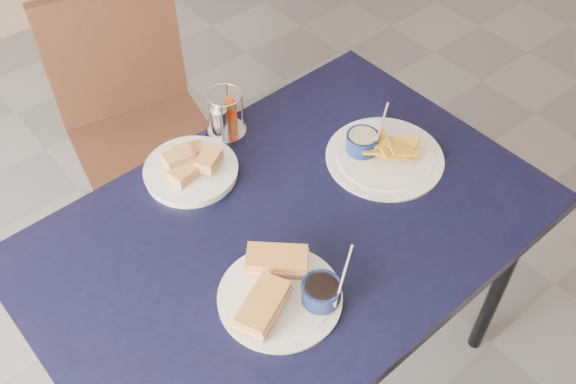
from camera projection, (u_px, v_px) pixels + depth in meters
ground at (349, 343)px, 2.20m from camera, size 6.00×6.00×0.00m
dining_table at (289, 241)px, 1.63m from camera, size 1.28×0.87×0.75m
chair_far at (129, 112)px, 2.18m from camera, size 0.53×0.52×0.96m
sandwich_plate at (283, 289)px, 1.43m from camera, size 0.31×0.28×0.12m
plantain_plate at (379, 152)px, 1.74m from camera, size 0.32×0.32×0.12m
bread_basket at (191, 168)px, 1.69m from camera, size 0.25×0.25×0.07m
condiment_caddy at (224, 117)px, 1.78m from camera, size 0.11×0.11×0.14m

